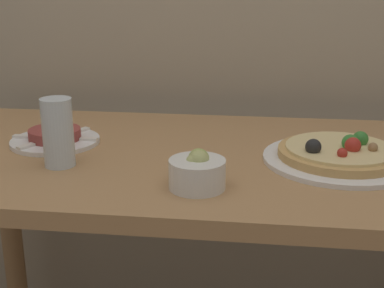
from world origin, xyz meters
name	(u,v)px	position (x,y,z in m)	size (l,w,h in m)	color
dining_table	(212,201)	(0.00, 0.33, 0.65)	(1.37, 0.66, 0.76)	#AD7F51
pizza_plate	(340,154)	(0.27, 0.31, 0.77)	(0.31, 0.31, 0.06)	white
tartare_plate	(55,138)	(-0.36, 0.36, 0.77)	(0.20, 0.20, 0.06)	white
small_bowl	(197,171)	(-0.01, 0.13, 0.79)	(0.10, 0.10, 0.07)	white
drinking_glass	(58,133)	(-0.30, 0.22, 0.83)	(0.06, 0.06, 0.14)	silver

